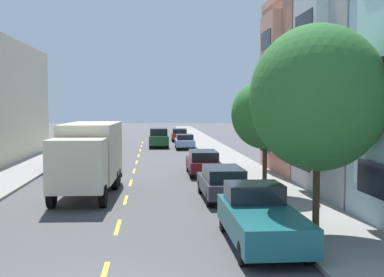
% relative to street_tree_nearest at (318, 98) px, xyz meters
% --- Properties ---
extents(ground_plane, '(160.00, 160.00, 0.00)m').
position_rel_street_tree_nearest_xyz_m(ground_plane, '(-6.40, 25.01, -4.48)').
color(ground_plane, '#424244').
extents(sidewalk_left, '(3.20, 120.00, 0.14)m').
position_rel_street_tree_nearest_xyz_m(sidewalk_left, '(-13.50, 23.01, -4.41)').
color(sidewalk_left, gray).
rests_on(sidewalk_left, ground_plane).
extents(sidewalk_right, '(3.20, 120.00, 0.14)m').
position_rel_street_tree_nearest_xyz_m(sidewalk_right, '(0.70, 23.01, -4.41)').
color(sidewalk_right, gray).
rests_on(sidewalk_right, ground_plane).
extents(lane_centerline_dashes, '(0.14, 47.20, 0.01)m').
position_rel_street_tree_nearest_xyz_m(lane_centerline_dashes, '(-6.40, 19.51, -4.48)').
color(lane_centerline_dashes, yellow).
rests_on(lane_centerline_dashes, ground_plane).
extents(townhouse_third_terracotta, '(10.67, 7.47, 11.01)m').
position_rel_street_tree_nearest_xyz_m(townhouse_third_terracotta, '(7.22, 14.95, 0.82)').
color(townhouse_third_terracotta, '#B27560').
rests_on(townhouse_third_terracotta, ground_plane).
extents(street_tree_nearest, '(4.27, 4.27, 6.65)m').
position_rel_street_tree_nearest_xyz_m(street_tree_nearest, '(0.00, 0.00, 0.00)').
color(street_tree_nearest, '#47331E').
rests_on(street_tree_nearest, sidewalk_right).
extents(street_tree_second, '(3.13, 3.13, 5.31)m').
position_rel_street_tree_nearest_xyz_m(street_tree_second, '(0.00, 7.29, -0.65)').
color(street_tree_second, '#47331E').
rests_on(street_tree_second, sidewalk_right).
extents(delivery_box_truck, '(2.65, 7.71, 3.38)m').
position_rel_street_tree_nearest_xyz_m(delivery_box_truck, '(-8.19, 8.57, -2.57)').
color(delivery_box_truck, beige).
rests_on(delivery_box_truck, ground_plane).
extents(parked_wagon_charcoal, '(1.88, 4.72, 1.50)m').
position_rel_street_tree_nearest_xyz_m(parked_wagon_charcoal, '(-2.05, 6.77, -3.68)').
color(parked_wagon_charcoal, '#333338').
rests_on(parked_wagon_charcoal, ground_plane).
extents(parked_pickup_teal, '(2.01, 5.30, 1.73)m').
position_rel_street_tree_nearest_xyz_m(parked_pickup_teal, '(-1.90, -0.49, -3.66)').
color(parked_pickup_teal, '#195B60').
rests_on(parked_pickup_teal, ground_plane).
extents(parked_wagon_silver, '(1.83, 4.70, 1.50)m').
position_rel_street_tree_nearest_xyz_m(parked_wagon_silver, '(-10.83, 39.03, -3.68)').
color(parked_wagon_silver, '#B2B5BA').
rests_on(parked_wagon_silver, ground_plane).
extents(parked_wagon_burgundy, '(1.86, 4.71, 1.50)m').
position_rel_street_tree_nearest_xyz_m(parked_wagon_burgundy, '(-2.12, 14.90, -3.68)').
color(parked_wagon_burgundy, maroon).
rests_on(parked_wagon_burgundy, ground_plane).
extents(parked_sedan_sky, '(1.85, 4.52, 1.43)m').
position_rel_street_tree_nearest_xyz_m(parked_sedan_sky, '(-2.08, 33.22, -3.73)').
color(parked_sedan_sky, '#7A9EC6').
rests_on(parked_sedan_sky, ground_plane).
extents(parked_wagon_red, '(1.86, 4.71, 1.50)m').
position_rel_street_tree_nearest_xyz_m(parked_wagon_red, '(-2.05, 43.84, -3.68)').
color(parked_wagon_red, '#AD1E1E').
rests_on(parked_wagon_red, ground_plane).
extents(parked_wagon_navy, '(1.88, 4.72, 1.50)m').
position_rel_street_tree_nearest_xyz_m(parked_wagon_navy, '(-10.80, 17.14, -3.68)').
color(parked_wagon_navy, navy).
rests_on(parked_wagon_navy, ground_plane).
extents(parked_hatchback_champagne, '(1.83, 4.04, 1.50)m').
position_rel_street_tree_nearest_xyz_m(parked_hatchback_champagne, '(-10.85, 23.85, -3.73)').
color(parked_hatchback_champagne, tan).
rests_on(parked_hatchback_champagne, ground_plane).
extents(parked_pickup_black, '(2.13, 5.35, 1.73)m').
position_rel_street_tree_nearest_xyz_m(parked_pickup_black, '(-10.68, 46.37, -3.66)').
color(parked_pickup_black, black).
rests_on(parked_pickup_black, ground_plane).
extents(moving_forest_sedan, '(1.95, 4.80, 1.93)m').
position_rel_street_tree_nearest_xyz_m(moving_forest_sedan, '(-4.60, 35.31, -3.50)').
color(moving_forest_sedan, '#194C28').
rests_on(moving_forest_sedan, ground_plane).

